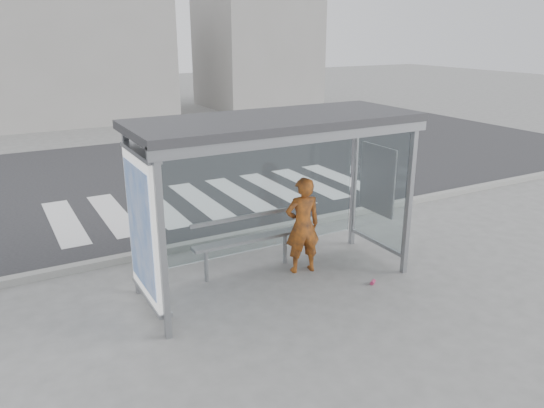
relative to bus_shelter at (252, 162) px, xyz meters
The scene contains 10 objects.
ground 2.02m from the bus_shelter, ahead, with size 80.00×80.00×0.00m, color slate.
road 7.22m from the bus_shelter, 86.94° to the left, with size 30.00×10.00×0.01m, color #242426.
curb 2.72m from the bus_shelter, 78.88° to the left, with size 30.00×0.18×0.12m, color gray.
crosswalk 5.05m from the bus_shelter, 72.83° to the left, with size 7.55×3.00×0.00m.
bus_shelter is the anchor object (origin of this frame).
building_center 17.95m from the bus_shelter, 88.81° to the left, with size 8.00×5.00×5.00m, color gray.
building_right 20.30m from the bus_shelter, 62.42° to the left, with size 5.00×5.00×7.00m, color gray.
person 1.52m from the bus_shelter, ahead, with size 0.58×0.38×1.60m, color #C24712.
bench 1.52m from the bus_shelter, 74.53° to the left, with size 1.84×0.23×0.95m.
soda_can 2.70m from the bus_shelter, 27.15° to the right, with size 0.06×0.06×0.11m, color #DD4175.
Camera 1 is at (-3.72, -6.58, 3.81)m, focal length 35.00 mm.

